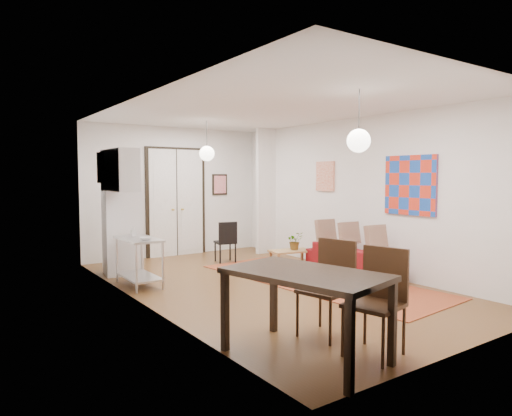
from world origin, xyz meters
TOP-DOWN VIEW (x-y plane):
  - floor at (0.00, 0.00)m, footprint 7.00×7.00m
  - ceiling at (0.00, 0.00)m, footprint 4.20×7.00m
  - wall_back at (0.00, 3.50)m, footprint 4.20×0.02m
  - wall_front at (0.00, -3.50)m, footprint 4.20×0.02m
  - wall_left at (-2.10, 0.00)m, footprint 0.02×7.00m
  - wall_right at (2.10, 0.00)m, footprint 0.02×7.00m
  - double_doors at (0.00, 3.46)m, footprint 1.44×0.06m
  - stub_partition at (1.85, 2.55)m, footprint 0.50×0.10m
  - wall_cabinet at (-1.92, 1.50)m, footprint 0.35×1.00m
  - painting_popart at (2.08, -1.25)m, footprint 0.05×1.00m
  - painting_abstract at (2.08, 0.80)m, footprint 0.05×0.50m
  - poster_back at (1.15, 3.47)m, footprint 0.40×0.03m
  - print_left at (-2.07, 2.00)m, footprint 0.03×0.44m
  - pendant_back at (0.00, 2.00)m, footprint 0.30×0.30m
  - pendant_front at (0.00, -2.00)m, footprint 0.30×0.30m
  - kilim_rug at (0.91, -0.27)m, footprint 2.10×4.68m
  - sofa at (1.66, -0.38)m, footprint 2.03×1.02m
  - coffee_table at (1.21, 0.83)m, footprint 0.87×0.59m
  - potted_plant at (1.31, 0.83)m, footprint 0.36×0.32m
  - kitchen_counter at (-1.75, 1.14)m, footprint 0.52×1.03m
  - bowl at (-1.75, 0.84)m, footprint 0.19×0.19m
  - soap_bottle at (-1.75, 1.39)m, footprint 0.07×0.08m
  - fridge at (-1.67, 2.22)m, footprint 0.71×0.71m
  - dining_table at (-1.48, -2.69)m, footprint 1.23×1.73m
  - dining_chair_near at (-0.88, -2.23)m, footprint 0.62×0.78m
  - dining_chair_far at (-0.88, -2.93)m, footprint 0.62×0.78m
  - black_side_chair at (0.47, 2.17)m, footprint 0.47×0.47m

SIDE VIEW (x-z plane):
  - floor at x=0.00m, z-range 0.00..0.00m
  - kilim_rug at x=0.91m, z-range 0.00..0.01m
  - sofa at x=1.66m, z-range 0.00..0.57m
  - coffee_table at x=1.21m, z-range 0.13..0.49m
  - kitchen_counter at x=-1.75m, z-range 0.10..0.89m
  - black_side_chair at x=0.47m, z-range 0.07..0.93m
  - potted_plant at x=1.31m, z-range 0.36..0.70m
  - dining_chair_near at x=-0.88m, z-range 0.09..1.16m
  - dining_chair_far at x=-0.88m, z-range 0.09..1.16m
  - dining_table at x=-1.48m, z-range 0.34..1.21m
  - bowl at x=-1.75m, z-range 0.79..0.84m
  - soap_bottle at x=-1.75m, z-range 0.79..0.95m
  - fridge at x=-1.67m, z-range 0.00..1.79m
  - double_doors at x=0.00m, z-range -0.05..2.45m
  - wall_back at x=0.00m, z-range 0.00..2.90m
  - wall_front at x=0.00m, z-range 0.00..2.90m
  - wall_left at x=-2.10m, z-range 0.00..2.90m
  - wall_right at x=2.10m, z-range 0.00..2.90m
  - stub_partition at x=1.85m, z-range 0.00..2.90m
  - poster_back at x=1.15m, z-range 1.35..1.85m
  - painting_popart at x=2.08m, z-range 1.15..2.15m
  - painting_abstract at x=2.08m, z-range 1.50..2.10m
  - wall_cabinet at x=-1.92m, z-range 1.55..2.25m
  - print_left at x=-2.07m, z-range 1.68..2.22m
  - pendant_back at x=0.00m, z-range 1.85..2.65m
  - pendant_front at x=0.00m, z-range 1.85..2.65m
  - ceiling at x=0.00m, z-range 2.89..2.91m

